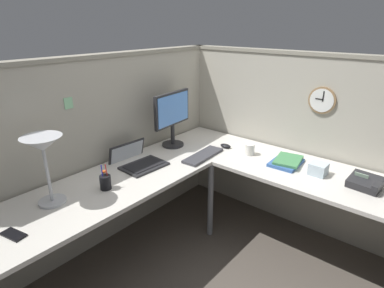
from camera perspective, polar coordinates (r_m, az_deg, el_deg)
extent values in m
plane|color=#4C443D|center=(2.82, 3.88, -18.56)|extent=(6.80, 6.80, 0.00)
cube|color=#A8A393|center=(2.75, -15.20, -1.57)|extent=(2.57, 0.10, 1.55)
cube|color=gray|center=(2.56, -16.94, 14.98)|extent=(2.57, 0.12, 0.03)
cube|color=#A8A393|center=(3.01, 18.28, 0.07)|extent=(0.10, 2.37, 1.55)
cube|color=gray|center=(2.84, 20.15, 15.14)|extent=(0.12, 2.37, 0.03)
cube|color=beige|center=(2.47, -9.82, -5.26)|extent=(2.35, 0.66, 0.03)
cube|color=beige|center=(2.58, 21.64, -5.37)|extent=(0.66, 1.49, 0.03)
cylinder|color=slate|center=(2.80, 3.35, -10.08)|extent=(0.05, 0.05, 0.70)
cylinder|color=#232326|center=(2.94, -3.47, -0.06)|extent=(0.20, 0.20, 0.02)
cylinder|color=#232326|center=(2.90, -3.52, 1.77)|extent=(0.04, 0.04, 0.20)
cube|color=#232326|center=(2.83, -3.62, 6.36)|extent=(0.46, 0.07, 0.30)
cube|color=#4C84D8|center=(2.82, -3.33, 6.31)|extent=(0.42, 0.05, 0.26)
cube|color=#232326|center=(2.53, -8.63, -3.92)|extent=(0.35, 0.26, 0.02)
cube|color=black|center=(2.53, -8.65, -3.71)|extent=(0.30, 0.19, 0.00)
cube|color=#232326|center=(2.69, -11.73, -1.79)|extent=(0.34, 0.08, 0.22)
cube|color=silver|center=(2.68, -11.63, -1.83)|extent=(0.31, 0.07, 0.18)
cube|color=#38383D|center=(2.69, 2.03, -2.10)|extent=(0.44, 0.17, 0.02)
ellipsoid|color=black|center=(2.89, 6.08, -0.34)|extent=(0.06, 0.10, 0.03)
cylinder|color=#B7BABF|center=(2.22, -23.86, -9.42)|extent=(0.17, 0.17, 0.02)
cylinder|color=#B7BABF|center=(2.14, -24.61, -4.96)|extent=(0.02, 0.02, 0.38)
cone|color=#B7BABF|center=(2.07, -25.45, 0.04)|extent=(0.24, 0.24, 0.09)
cylinder|color=black|center=(2.25, -15.36, -6.69)|extent=(0.08, 0.08, 0.10)
cylinder|color=#1E1EB2|center=(2.22, -15.89, -5.24)|extent=(0.01, 0.01, 0.13)
cylinder|color=#B21E1E|center=(2.22, -15.14, -5.13)|extent=(0.01, 0.02, 0.13)
cylinder|color=#D8591E|center=(2.23, -15.67, -4.83)|extent=(0.03, 0.03, 0.01)
cube|color=black|center=(2.01, -29.55, -14.04)|extent=(0.10, 0.16, 0.01)
cube|color=#232326|center=(2.50, 28.75, -6.19)|extent=(0.21, 0.22, 0.10)
cube|color=#8CA58C|center=(2.49, 28.26, -5.17)|extent=(0.02, 0.09, 0.04)
cube|color=#232326|center=(2.47, 30.68, -6.33)|extent=(0.19, 0.06, 0.04)
cube|color=#335999|center=(2.66, 16.60, -3.25)|extent=(0.29, 0.22, 0.02)
cube|color=#3F7F4C|center=(2.66, 16.97, -2.77)|extent=(0.29, 0.23, 0.02)
cylinder|color=silver|center=(2.76, 10.39, -0.97)|extent=(0.08, 0.08, 0.10)
cube|color=silver|center=(2.55, 21.84, -4.20)|extent=(0.12, 0.12, 0.09)
cylinder|color=olive|center=(2.78, 22.46, 7.32)|extent=(0.03, 0.22, 0.22)
cylinder|color=white|center=(2.76, 22.35, 7.27)|extent=(0.00, 0.19, 0.19)
cube|color=black|center=(2.76, 21.97, 7.54)|extent=(0.00, 0.06, 0.01)
cube|color=black|center=(2.75, 22.63, 7.92)|extent=(0.00, 0.01, 0.08)
cube|color=#8CCC99|center=(2.41, -21.40, 6.88)|extent=(0.06, 0.00, 0.08)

